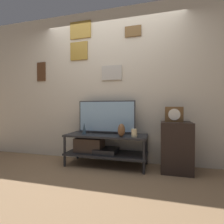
{
  "coord_description": "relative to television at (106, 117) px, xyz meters",
  "views": [
    {
      "loc": [
        0.85,
        -2.42,
        0.94
      ],
      "look_at": [
        0.1,
        0.3,
        0.88
      ],
      "focal_mm": 28.0,
      "sensor_mm": 36.0,
      "label": 1
    }
  ],
  "objects": [
    {
      "name": "vase_urn_stoneware",
      "position": [
        0.32,
        -0.27,
        -0.19
      ],
      "size": [
        0.11,
        0.15,
        0.2
      ],
      "color": "brown",
      "rests_on": "media_console"
    },
    {
      "name": "candle_jar",
      "position": [
        0.51,
        -0.26,
        -0.23
      ],
      "size": [
        0.09,
        0.09,
        0.12
      ],
      "color": "beige",
      "rests_on": "media_console"
    },
    {
      "name": "side_table",
      "position": [
        1.11,
        -0.08,
        -0.43
      ],
      "size": [
        0.44,
        0.46,
        0.73
      ],
      "color": "black",
      "rests_on": "ground_plane"
    },
    {
      "name": "television",
      "position": [
        0.0,
        0.0,
        0.0
      ],
      "size": [
        0.99,
        0.05,
        0.56
      ],
      "color": "#333338",
      "rests_on": "media_console"
    },
    {
      "name": "ground_plane",
      "position": [
        0.03,
        -0.41,
        -0.79
      ],
      "size": [
        12.0,
        12.0,
        0.0
      ],
      "primitive_type": "plane",
      "color": "#846647"
    },
    {
      "name": "mantel_clock",
      "position": [
        1.08,
        -0.08,
        0.05
      ],
      "size": [
        0.26,
        0.11,
        0.23
      ],
      "color": "brown",
      "rests_on": "side_table"
    },
    {
      "name": "media_console",
      "position": [
        -0.07,
        -0.11,
        -0.47
      ],
      "size": [
        1.32,
        0.52,
        0.51
      ],
      "color": "#232326",
      "rests_on": "ground_plane"
    },
    {
      "name": "wall_back",
      "position": [
        0.03,
        0.19,
        0.56
      ],
      "size": [
        6.4,
        0.08,
        2.7
      ],
      "color": "beige",
      "rests_on": "ground_plane"
    },
    {
      "name": "vase_slim_bronze",
      "position": [
        -0.33,
        -0.17,
        -0.19
      ],
      "size": [
        0.07,
        0.07,
        0.19
      ],
      "color": "#2D4251",
      "rests_on": "media_console"
    }
  ]
}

